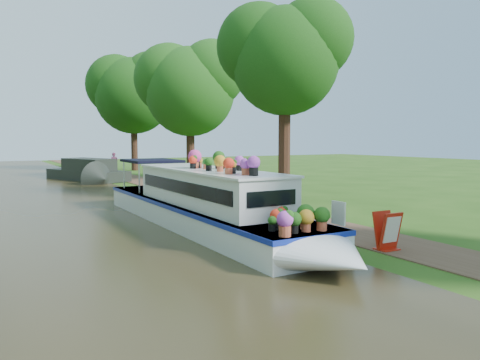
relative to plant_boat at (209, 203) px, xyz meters
name	(u,v)px	position (x,y,z in m)	size (l,w,h in m)	color
ground	(246,217)	(2.25, 1.57, -0.85)	(100.00, 100.00, 0.00)	#244812
canal_water	(72,233)	(-3.75, 1.57, -0.84)	(10.00, 100.00, 0.02)	#2E2714
towpath	(273,214)	(3.45, 1.57, -0.84)	(2.20, 100.00, 0.03)	#4E3524
plant_boat	(209,203)	(0.00, 0.00, 0.00)	(2.29, 13.52, 2.29)	white
tree_near_overhang	(284,53)	(6.04, 4.63, 5.75)	(5.52, 5.28, 8.99)	black
tree_near_mid	(189,85)	(6.73, 16.65, 5.58)	(6.90, 6.60, 9.40)	black
tree_near_far	(133,90)	(6.23, 27.65, 6.20)	(7.59, 7.26, 10.30)	black
second_boat	(89,172)	(0.50, 19.17, -0.26)	(4.44, 8.07, 1.47)	black
sandwich_board	(388,233)	(2.70, -4.64, -0.39)	(0.60, 0.49, 0.96)	red
pedestrian_pink	(114,163)	(3.67, 24.68, 0.01)	(0.61, 0.40, 1.66)	#C25085
verge_plant	(198,201)	(1.83, 4.78, -0.64)	(0.37, 0.32, 0.42)	#1B5C22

